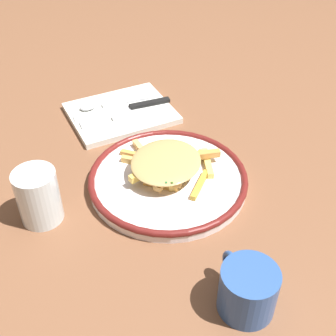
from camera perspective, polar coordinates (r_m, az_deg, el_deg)
name	(u,v)px	position (r m, az deg, el deg)	size (l,w,h in m)	color
ground_plane	(168,184)	(0.79, 0.00, -2.08)	(2.60, 2.60, 0.00)	brown
plate	(168,179)	(0.78, 0.00, -1.41)	(0.28, 0.28, 0.02)	white
fries_heap	(167,164)	(0.77, -0.15, 0.54)	(0.19, 0.19, 0.03)	#E3B551
napkin	(123,113)	(0.97, -5.73, 7.02)	(0.17, 0.21, 0.01)	white
fork	(122,117)	(0.94, -5.89, 6.48)	(0.03, 0.18, 0.01)	silver
knife	(131,107)	(0.97, -4.68, 7.71)	(0.03, 0.21, 0.01)	black
spoon	(103,105)	(0.98, -8.32, 7.93)	(0.03, 0.15, 0.01)	silver
water_glass	(38,196)	(0.73, -16.17, -3.49)	(0.07, 0.07, 0.09)	silver
coffee_mug	(247,290)	(0.61, 10.06, -14.98)	(0.10, 0.08, 0.07)	#2E5499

